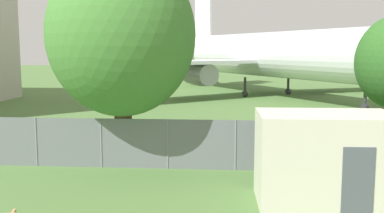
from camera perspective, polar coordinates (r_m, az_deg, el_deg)
perimeter_fence at (r=16.80m, az=5.56°, el=-4.92°), size 56.07×0.07×1.89m
airplane at (r=43.39m, az=10.52°, el=6.43°), size 30.99×38.27×12.55m
portable_cabin at (r=13.65m, az=16.55°, el=-6.39°), size 3.94×2.48×2.67m
tree_left_of_cabin at (r=17.27m, az=-8.94°, el=8.87°), size 5.58×5.58×8.09m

